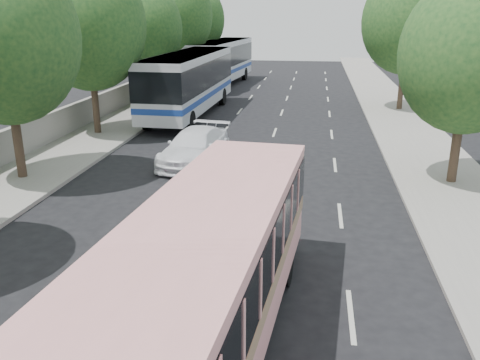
% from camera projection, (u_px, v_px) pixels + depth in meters
% --- Properties ---
extents(ground, '(120.00, 120.00, 0.00)m').
position_uv_depth(ground, '(191.00, 262.00, 13.97)').
color(ground, black).
rests_on(ground, ground).
extents(sidewalk_left, '(4.00, 90.00, 0.15)m').
position_uv_depth(sidewalk_left, '(138.00, 113.00, 33.89)').
color(sidewalk_left, '#9E998E').
rests_on(sidewalk_left, ground).
extents(sidewalk_right, '(4.00, 90.00, 0.12)m').
position_uv_depth(sidewalk_right, '(400.00, 121.00, 31.54)').
color(sidewalk_right, '#9E998E').
rests_on(sidewalk_right, ground).
extents(low_wall, '(0.30, 90.00, 1.50)m').
position_uv_depth(low_wall, '(111.00, 100.00, 33.87)').
color(low_wall, '#9E998E').
rests_on(low_wall, sidewalk_left).
extents(tree_left_b, '(5.70, 5.70, 8.88)m').
position_uv_depth(tree_left_b, '(3.00, 32.00, 18.86)').
color(tree_left_b, '#38281E').
rests_on(tree_left_b, ground).
extents(tree_left_c, '(6.00, 6.00, 9.35)m').
position_uv_depth(tree_left_c, '(89.00, 20.00, 26.30)').
color(tree_left_c, '#38281E').
rests_on(tree_left_c, ground).
extents(tree_left_d, '(5.52, 5.52, 8.60)m').
position_uv_depth(tree_left_d, '(142.00, 26.00, 33.95)').
color(tree_left_d, '#38281E').
rests_on(tree_left_d, ground).
extents(tree_left_e, '(6.30, 6.30, 9.82)m').
position_uv_depth(tree_left_e, '(175.00, 13.00, 41.19)').
color(tree_left_e, '#38281E').
rests_on(tree_left_e, ground).
extents(tree_left_f, '(5.88, 5.88, 9.16)m').
position_uv_depth(tree_left_f, '(195.00, 17.00, 48.86)').
color(tree_left_f, '#38281E').
rests_on(tree_left_f, ground).
extents(tree_right_near, '(5.10, 5.10, 7.95)m').
position_uv_depth(tree_right_near, '(472.00, 50.00, 18.56)').
color(tree_right_near, '#38281E').
rests_on(tree_right_near, ground).
extents(tree_right_far, '(6.00, 6.00, 9.35)m').
position_uv_depth(tree_right_far, '(409.00, 18.00, 33.24)').
color(tree_right_far, '#38281E').
rests_on(tree_right_far, ground).
extents(pink_bus, '(3.34, 10.01, 3.14)m').
position_uv_depth(pink_bus, '(209.00, 264.00, 9.74)').
color(pink_bus, pink).
rests_on(pink_bus, ground).
extents(pink_taxi, '(1.94, 4.17, 1.38)m').
position_uv_depth(pink_taxi, '(225.00, 189.00, 17.63)').
color(pink_taxi, '#EF1486').
rests_on(pink_taxi, ground).
extents(white_pickup, '(2.79, 5.46, 1.52)m').
position_uv_depth(white_pickup, '(195.00, 147.00, 22.82)').
color(white_pickup, white).
rests_on(white_pickup, ground).
extents(tour_coach_front, '(3.27, 13.44, 4.00)m').
position_uv_depth(tour_coach_front, '(189.00, 79.00, 32.80)').
color(tour_coach_front, silver).
rests_on(tour_coach_front, ground).
extents(tour_coach_rear, '(4.05, 13.54, 3.99)m').
position_uv_depth(tour_coach_rear, '(221.00, 59.00, 46.34)').
color(tour_coach_rear, silver).
rests_on(tour_coach_rear, ground).
extents(taxi_roof_sign, '(0.56, 0.22, 0.18)m').
position_uv_depth(taxi_roof_sign, '(224.00, 167.00, 17.39)').
color(taxi_roof_sign, silver).
rests_on(taxi_roof_sign, pink_taxi).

